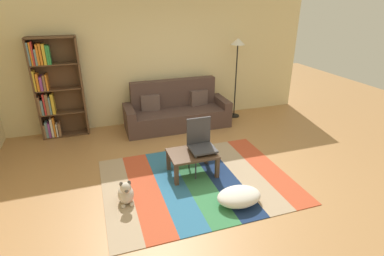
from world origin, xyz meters
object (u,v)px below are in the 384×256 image
pouf (239,196)px  standing_lamp (237,52)px  dog (126,193)px  couch (177,112)px  tv_remote (196,150)px  coffee_table (192,156)px  folding_chair (201,141)px  bookshelf (53,89)px

pouf → standing_lamp: size_ratio=0.35×
pouf → dog: bearing=160.6°
couch → dog: 2.84m
couch → tv_remote: 1.97m
dog → standing_lamp: 4.12m
pouf → couch: bearing=90.9°
coffee_table → pouf: size_ratio=1.18×
coffee_table → folding_chair: size_ratio=0.84×
standing_lamp → bookshelf: bearing=177.8°
coffee_table → tv_remote: 0.12m
pouf → tv_remote: size_ratio=4.23×
bookshelf → tv_remote: bearing=-45.5°
couch → standing_lamp: size_ratio=1.23×
bookshelf → pouf: 4.18m
coffee_table → tv_remote: bearing=38.3°
coffee_table → tv_remote: size_ratio=5.01×
dog → standing_lamp: size_ratio=0.22×
coffee_table → standing_lamp: bearing=50.2°
bookshelf → coffee_table: bookshelf is taller
couch → tv_remote: bearing=-97.0°
bookshelf → pouf: bookshelf is taller
bookshelf → tv_remote: (2.20, -2.23, -0.60)m
pouf → tv_remote: bearing=105.8°
pouf → folding_chair: size_ratio=0.71×
standing_lamp → pouf: bearing=-114.7°
tv_remote → bookshelf: bearing=142.8°
couch → folding_chair: bearing=-94.5°
pouf → dog: dog is taller
bookshelf → standing_lamp: (3.91, -0.15, 0.53)m
couch → pouf: 2.98m
couch → standing_lamp: (1.47, 0.13, 1.19)m
couch → bookshelf: bearing=173.4°
bookshelf → folding_chair: bearing=-44.2°
pouf → tv_remote: (-0.29, 1.02, 0.28)m
standing_lamp → tv_remote: standing_lamp is taller
pouf → tv_remote: tv_remote is taller
pouf → standing_lamp: (1.42, 3.10, 1.41)m
couch → standing_lamp: 1.90m
folding_chair → bookshelf: bearing=178.1°
pouf → standing_lamp: bearing=65.3°
tv_remote → couch: bearing=91.3°
standing_lamp → tv_remote: (-1.71, -2.08, -1.13)m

